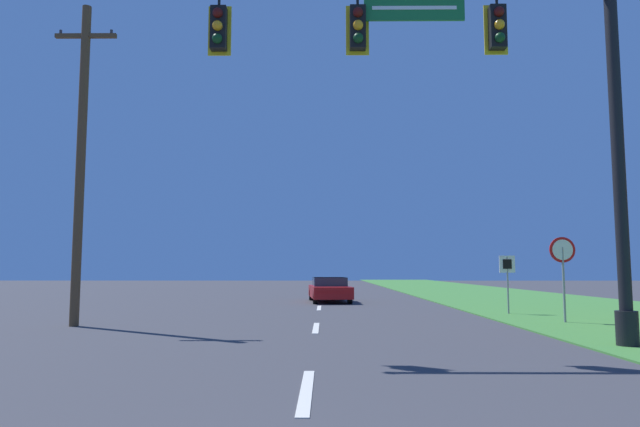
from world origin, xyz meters
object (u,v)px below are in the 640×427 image
utility_pole_near (81,157)px  route_sign_post (507,271)px  stop_sign (563,260)px  signal_mast (494,93)px  car_ahead (329,289)px

utility_pole_near → route_sign_post: bearing=17.3°
stop_sign → utility_pole_near: 14.42m
signal_mast → utility_pole_near: (-10.64, 4.28, -0.50)m
car_ahead → route_sign_post: bearing=-51.8°
signal_mast → car_ahead: signal_mast is taller
utility_pole_near → car_ahead: bearing=59.1°
signal_mast → car_ahead: bearing=101.7°
signal_mast → route_sign_post: bearing=71.5°
utility_pole_near → stop_sign: bearing=3.7°
signal_mast → utility_pole_near: utility_pole_near is taller
signal_mast → utility_pole_near: size_ratio=1.04×
signal_mast → route_sign_post: 9.71m
signal_mast → car_ahead: (-3.39, 16.38, -4.71)m
signal_mast → utility_pole_near: 11.48m
car_ahead → stop_sign: bearing=-58.6°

